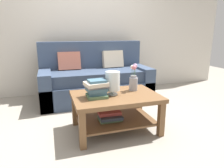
{
  "coord_description": "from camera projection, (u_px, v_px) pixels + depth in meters",
  "views": [
    {
      "loc": [
        -0.77,
        -2.58,
        1.23
      ],
      "look_at": [
        -0.01,
        -0.16,
        0.58
      ],
      "focal_mm": 32.33,
      "sensor_mm": 36.0,
      "label": 1
    }
  ],
  "objects": [
    {
      "name": "couch",
      "position": [
        95.0,
        80.0,
        3.76
      ],
      "size": [
        1.96,
        0.9,
        1.06
      ],
      "color": "#384760",
      "rests_on": "ground"
    },
    {
      "name": "glass_hurricane_vase",
      "position": [
        113.0,
        81.0,
        2.47
      ],
      "size": [
        0.18,
        0.18,
        0.29
      ],
      "color": "silver",
      "rests_on": "coffee_table"
    },
    {
      "name": "book_stack_main",
      "position": [
        97.0,
        88.0,
        2.39
      ],
      "size": [
        0.29,
        0.26,
        0.21
      ],
      "color": "#51704C",
      "rests_on": "coffee_table"
    },
    {
      "name": "ground_plane",
      "position": [
        109.0,
        120.0,
        2.91
      ],
      "size": [
        10.0,
        10.0,
        0.0
      ],
      "primitive_type": "plane",
      "color": "gray"
    },
    {
      "name": "back_wall",
      "position": [
        86.0,
        26.0,
        4.1
      ],
      "size": [
        6.4,
        0.12,
        2.7
      ],
      "primitive_type": "cube",
      "color": "beige",
      "rests_on": "ground"
    },
    {
      "name": "coffee_table",
      "position": [
        115.0,
        105.0,
        2.54
      ],
      "size": [
        1.06,
        0.73,
        0.48
      ],
      "color": "brown",
      "rests_on": "ground"
    },
    {
      "name": "flower_pitcher",
      "position": [
        133.0,
        80.0,
        2.66
      ],
      "size": [
        0.11,
        0.13,
        0.36
      ],
      "color": "gray",
      "rests_on": "coffee_table"
    }
  ]
}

